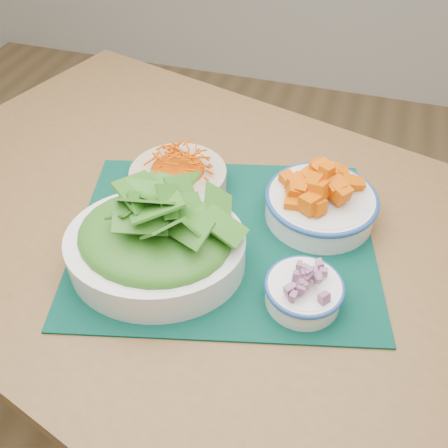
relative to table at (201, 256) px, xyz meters
name	(u,v)px	position (x,y,z in m)	size (l,w,h in m)	color
ground	(124,414)	(-0.23, -0.07, -0.65)	(4.00, 4.00, 0.00)	olive
table	(201,256)	(0.00, 0.00, 0.00)	(1.41, 1.13, 0.75)	brown
placemat	(224,238)	(0.06, -0.03, 0.10)	(0.50, 0.41, 0.00)	black
carrot_bowl	(178,174)	(-0.06, 0.07, 0.13)	(0.22, 0.22, 0.07)	beige
squash_bowl	(322,196)	(0.20, 0.07, 0.15)	(0.20, 0.20, 0.10)	white
lettuce_bowl	(154,237)	(-0.03, -0.12, 0.16)	(0.33, 0.29, 0.13)	white
onion_bowl	(304,288)	(0.21, -0.13, 0.13)	(0.15, 0.15, 0.06)	white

